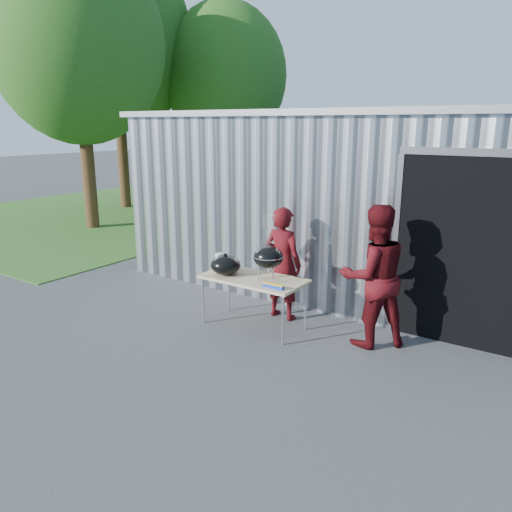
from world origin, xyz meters
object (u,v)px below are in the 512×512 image
Objects in this scene: person_cook at (283,263)px; kettle_grill at (268,251)px; folding_table at (254,280)px; person_bystander at (374,276)px.

kettle_grill is at bearing 102.52° from person_cook.
person_cook is at bearing 74.32° from folding_table.
folding_table is at bearing 78.01° from person_cook.
folding_table is 0.52m from kettle_grill.
person_bystander reaches higher than folding_table.
kettle_grill is (0.24, 0.02, 0.46)m from folding_table.
person_cook reaches higher than kettle_grill.
person_cook is 0.90× the size of person_bystander.
kettle_grill is 0.62m from person_cook.
folding_table is 0.79× the size of person_bystander.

